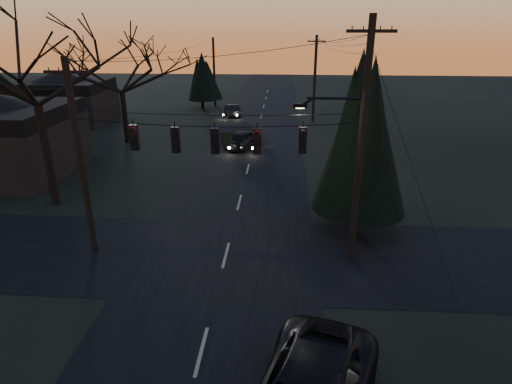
# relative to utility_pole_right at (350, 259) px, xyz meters

# --- Properties ---
(main_road) EXTENTS (8.00, 120.00, 0.02)m
(main_road) POSITION_rel_utility_pole_right_xyz_m (-5.50, 10.00, 0.01)
(main_road) COLOR black
(main_road) RESTS_ON ground
(cross_road) EXTENTS (60.00, 7.00, 0.02)m
(cross_road) POSITION_rel_utility_pole_right_xyz_m (-5.50, 0.00, 0.01)
(cross_road) COLOR black
(cross_road) RESTS_ON ground
(utility_pole_right) EXTENTS (5.00, 0.30, 10.00)m
(utility_pole_right) POSITION_rel_utility_pole_right_xyz_m (0.00, 0.00, 0.00)
(utility_pole_right) COLOR black
(utility_pole_right) RESTS_ON ground
(utility_pole_left) EXTENTS (1.80, 0.30, 8.50)m
(utility_pole_left) POSITION_rel_utility_pole_right_xyz_m (-11.50, 0.00, 0.00)
(utility_pole_left) COLOR black
(utility_pole_left) RESTS_ON ground
(utility_pole_far_r) EXTENTS (1.80, 0.30, 8.50)m
(utility_pole_far_r) POSITION_rel_utility_pole_right_xyz_m (0.00, 28.00, 0.00)
(utility_pole_far_r) COLOR black
(utility_pole_far_r) RESTS_ON ground
(utility_pole_far_l) EXTENTS (0.30, 0.30, 8.00)m
(utility_pole_far_l) POSITION_rel_utility_pole_right_xyz_m (-11.50, 36.00, 0.00)
(utility_pole_far_l) COLOR black
(utility_pole_far_l) RESTS_ON ground
(span_signal_assembly) EXTENTS (11.50, 0.44, 1.51)m
(span_signal_assembly) POSITION_rel_utility_pole_right_xyz_m (-5.74, 0.00, 5.31)
(span_signal_assembly) COLOR black
(span_signal_assembly) RESTS_ON ground
(bare_tree_left) EXTENTS (10.07, 10.07, 11.24)m
(bare_tree_left) POSITION_rel_utility_pole_right_xyz_m (-15.98, 5.19, 7.86)
(bare_tree_left) COLOR black
(bare_tree_left) RESTS_ON ground
(evergreen_right) EXTENTS (4.00, 4.00, 8.34)m
(evergreen_right) POSITION_rel_utility_pole_right_xyz_m (0.52, 2.84, 4.76)
(evergreen_right) COLOR black
(evergreen_right) RESTS_ON ground
(bare_tree_dist) EXTENTS (7.53, 7.53, 8.50)m
(bare_tree_dist) POSITION_rel_utility_pole_right_xyz_m (-16.44, 18.49, 5.94)
(bare_tree_dist) COLOR black
(bare_tree_dist) RESTS_ON ground
(evergreen_dist) EXTENTS (3.78, 3.78, 6.04)m
(evergreen_dist) POSITION_rel_utility_pole_right_xyz_m (-12.76, 34.27, 3.61)
(evergreen_dist) COLOR black
(evergreen_dist) RESTS_ON ground
(house_left_far) EXTENTS (9.00, 7.00, 5.20)m
(house_left_far) POSITION_rel_utility_pole_right_xyz_m (-25.50, 26.00, 2.60)
(house_left_far) COLOR black
(house_left_far) RESTS_ON ground
(sedan_oncoming_a) EXTENTS (3.18, 4.70, 1.49)m
(sedan_oncoming_a) POSITION_rel_utility_pole_right_xyz_m (-6.30, 17.48, 0.74)
(sedan_oncoming_a) COLOR black
(sedan_oncoming_a) RESTS_ON ground
(sedan_oncoming_b) EXTENTS (2.30, 4.07, 1.27)m
(sedan_oncoming_b) POSITION_rel_utility_pole_right_xyz_m (-8.70, 30.07, 0.64)
(sedan_oncoming_b) COLOR black
(sedan_oncoming_b) RESTS_ON ground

